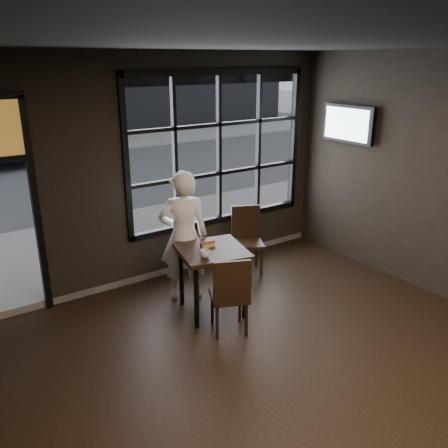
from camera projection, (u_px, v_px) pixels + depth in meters
floor at (324, 418)px, 4.32m from camera, size 6.00×7.00×0.02m
ceiling at (357, 40)px, 3.25m from camera, size 6.00×7.00×0.02m
window_frame at (219, 149)px, 7.09m from camera, size 3.06×0.12×2.28m
cafe_table at (212, 280)px, 5.99m from camera, size 0.97×0.97×0.87m
chair_near at (229, 293)px, 5.54m from camera, size 0.56×0.56×0.98m
chair_window at (248, 241)px, 7.07m from camera, size 0.58×0.58×1.00m
man at (184, 236)px, 6.20m from camera, size 0.76×0.65×1.77m
hotdog at (208, 245)px, 5.90m from camera, size 0.20×0.09×0.06m
cup at (205, 254)px, 5.58m from camera, size 0.16×0.16×0.10m
tv at (348, 124)px, 7.16m from camera, size 0.11×0.96×0.56m
navy_car at (8, 138)px, 13.93m from camera, size 4.77×1.94×1.54m
tree_right at (76, 54)px, 16.79m from camera, size 2.69×2.69×4.58m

